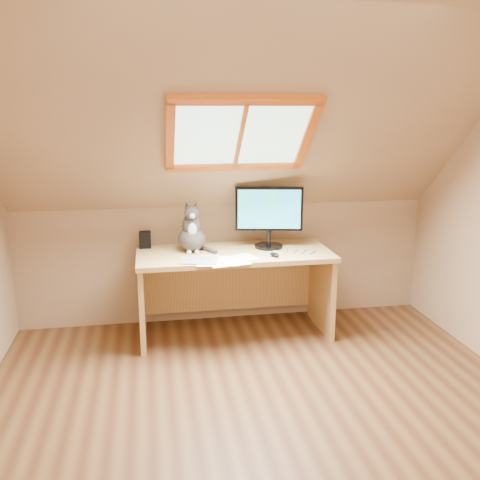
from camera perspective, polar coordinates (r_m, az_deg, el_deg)
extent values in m
plane|color=brown|center=(3.26, 3.37, -19.58)|extent=(3.50, 3.50, 0.00)
cube|color=tan|center=(1.25, 23.51, -15.71)|extent=(3.50, 0.02, 2.40)
cube|color=tan|center=(4.63, -1.49, -2.43)|extent=(3.50, 0.02, 1.00)
cube|color=tan|center=(3.68, 0.21, 12.35)|extent=(3.50, 1.56, 1.41)
cube|color=#B2E0CC|center=(3.76, 0.00, 11.31)|extent=(0.90, 0.53, 0.48)
cube|color=orange|center=(3.76, 0.00, 11.31)|extent=(1.02, 0.64, 0.59)
cube|color=#DEB269|center=(4.23, -0.63, -1.49)|extent=(1.53, 0.67, 0.04)
cube|color=#DEB269|center=(4.28, -10.40, -6.41)|extent=(0.04, 0.60, 0.66)
cube|color=#DEB269|center=(4.50, 8.67, -5.33)|extent=(0.04, 0.60, 0.66)
cube|color=#DEB269|center=(4.62, -1.23, -4.68)|extent=(1.43, 0.03, 0.46)
cylinder|color=black|center=(4.35, 3.06, -0.68)|extent=(0.23, 0.23, 0.02)
cylinder|color=black|center=(4.33, 3.08, 0.25)|extent=(0.04, 0.04, 0.12)
cube|color=black|center=(4.28, 3.12, 3.36)|extent=(0.54, 0.14, 0.35)
cube|color=#184AB7|center=(4.25, 3.13, 3.29)|extent=(0.49, 0.10, 0.31)
ellipsoid|color=#3D3736|center=(4.25, -5.18, 0.12)|extent=(0.22, 0.27, 0.19)
ellipsoid|color=#3D3736|center=(4.21, -5.20, 1.52)|extent=(0.15, 0.15, 0.20)
ellipsoid|color=silver|center=(4.15, -5.11, 1.05)|extent=(0.07, 0.04, 0.12)
ellipsoid|color=#3D3736|center=(4.14, -5.17, 2.94)|extent=(0.12, 0.10, 0.11)
sphere|color=silver|center=(4.10, -5.11, 2.57)|extent=(0.04, 0.04, 0.04)
cone|color=#3D3736|center=(4.15, -5.71, 3.69)|extent=(0.06, 0.05, 0.07)
cone|color=#3D3736|center=(4.16, -4.72, 3.73)|extent=(0.06, 0.05, 0.07)
cube|color=black|center=(4.40, -10.09, 0.04)|extent=(0.09, 0.09, 0.13)
cube|color=#B2B2B7|center=(3.97, -4.42, -2.20)|extent=(0.31, 0.25, 0.01)
ellipsoid|color=black|center=(4.08, 3.70, -1.58)|extent=(0.08, 0.11, 0.03)
cube|color=white|center=(3.96, -1.31, -2.25)|extent=(0.33, 0.27, 0.00)
cube|color=white|center=(3.96, -1.31, -2.23)|extent=(0.32, 0.24, 0.00)
cube|color=white|center=(3.96, -1.31, -2.21)|extent=(0.35, 0.30, 0.00)
cube|color=white|center=(3.96, -1.31, -2.19)|extent=(0.34, 0.28, 0.00)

